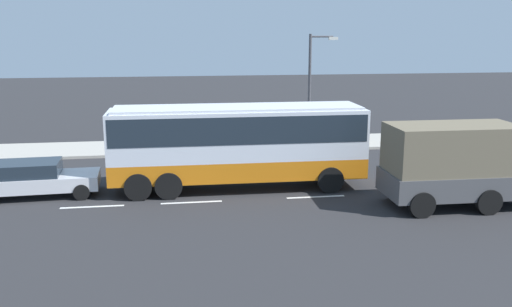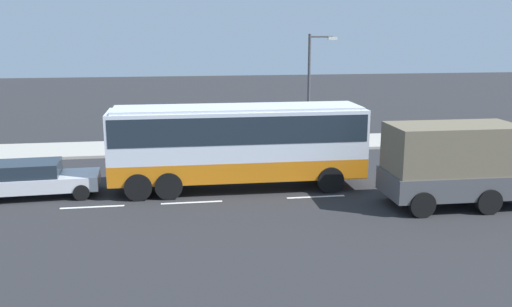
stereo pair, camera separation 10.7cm
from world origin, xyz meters
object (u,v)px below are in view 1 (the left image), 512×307
car_silver_hatch (35,178)px  pedestrian_near_curb (258,125)px  coach_bus (238,138)px  cargo_truck (476,162)px  pedestrian_at_crossing (363,127)px  street_lamp (313,82)px

car_silver_hatch → pedestrian_near_curb: bearing=37.5°
coach_bus → cargo_truck: bearing=-22.0°
coach_bus → cargo_truck: 9.47m
cargo_truck → pedestrian_at_crossing: 11.90m
coach_bus → car_silver_hatch: coach_bus is taller
street_lamp → pedestrian_near_curb: bearing=151.4°
car_silver_hatch → street_lamp: bearing=26.1°
pedestrian_near_curb → cargo_truck: bearing=150.1°
coach_bus → street_lamp: 9.24m
car_silver_hatch → street_lamp: street_lamp is taller
pedestrian_at_crossing → street_lamp: bearing=-78.1°
car_silver_hatch → pedestrian_at_crossing: bearing=23.0°
coach_bus → pedestrian_near_curb: (2.24, 9.10, -1.00)m
pedestrian_near_curb → street_lamp: bearing=-175.5°
coach_bus → cargo_truck: coach_bus is taller
cargo_truck → pedestrian_near_curb: (-6.50, 12.73, -0.51)m
cargo_truck → pedestrian_near_curb: size_ratio=4.14×
car_silver_hatch → coach_bus: bearing=-3.5°
pedestrian_at_crossing → cargo_truck: bearing=1.4°
cargo_truck → street_lamp: street_lamp is taller
car_silver_hatch → pedestrian_at_crossing: size_ratio=3.10×
coach_bus → pedestrian_at_crossing: bearing=45.0°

